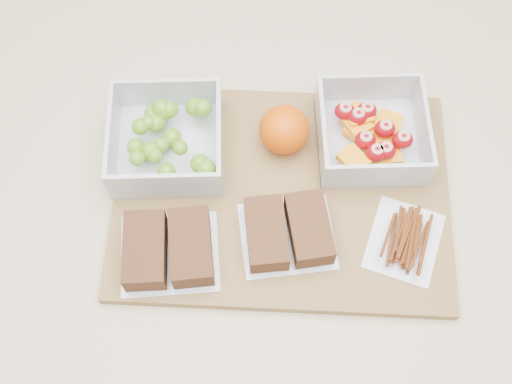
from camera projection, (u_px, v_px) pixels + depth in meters
ground at (258, 347)px, 1.63m from camera, size 4.00×4.00×0.00m
counter at (259, 298)px, 1.22m from camera, size 1.20×0.90×0.90m
cutting_board at (281, 194)px, 0.81m from camera, size 0.44×0.33×0.02m
grape_container at (168, 139)px, 0.81m from camera, size 0.14×0.14×0.06m
fruit_container at (371, 134)px, 0.82m from camera, size 0.13×0.13×0.06m
orange at (284, 130)px, 0.81m from camera, size 0.06×0.06×0.06m
sandwich_bag_left at (168, 249)px, 0.75m from camera, size 0.12×0.11×0.04m
sandwich_bag_center at (288, 232)px, 0.76m from camera, size 0.12×0.11×0.03m
pretzel_bag at (406, 238)px, 0.77m from camera, size 0.11×0.12×0.02m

